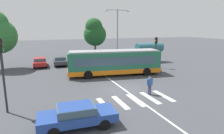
% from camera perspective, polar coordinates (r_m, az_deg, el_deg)
% --- Properties ---
extents(ground_plane, '(160.00, 160.00, 0.00)m').
position_cam_1_polar(ground_plane, '(18.25, 3.45, -6.70)').
color(ground_plane, '#424449').
extents(city_transit_bus, '(11.58, 4.16, 3.06)m').
position_cam_1_polar(city_transit_bus, '(23.30, 0.69, 1.40)').
color(city_transit_bus, black).
rests_on(city_transit_bus, ground_plane).
extents(pedestrian_crossing_street, '(0.58, 0.38, 1.72)m').
position_cam_1_polar(pedestrian_crossing_street, '(16.93, 11.22, -4.96)').
color(pedestrian_crossing_street, '#333856').
rests_on(pedestrian_crossing_street, ground_plane).
extents(foreground_sedan, '(4.58, 2.04, 1.35)m').
position_cam_1_polar(foreground_sedan, '(11.67, -10.38, -13.84)').
color(foreground_sedan, black).
rests_on(foreground_sedan, ground_plane).
extents(parked_car_red, '(1.87, 4.50, 1.35)m').
position_cam_1_polar(parked_car_red, '(30.53, -20.76, 1.54)').
color(parked_car_red, black).
rests_on(parked_car_red, ground_plane).
extents(parked_car_charcoal, '(2.03, 4.58, 1.35)m').
position_cam_1_polar(parked_car_charcoal, '(30.74, -15.26, 1.95)').
color(parked_car_charcoal, black).
rests_on(parked_car_charcoal, ground_plane).
extents(parked_car_black, '(2.07, 4.59, 1.35)m').
position_cam_1_polar(parked_car_black, '(31.42, -10.62, 2.37)').
color(parked_car_black, black).
rests_on(parked_car_black, ground_plane).
extents(parked_car_blue, '(2.09, 4.60, 1.35)m').
position_cam_1_polar(parked_car_blue, '(31.42, -5.41, 2.52)').
color(parked_car_blue, black).
rests_on(parked_car_blue, ground_plane).
extents(parked_car_teal, '(2.16, 4.63, 1.35)m').
position_cam_1_polar(parked_car_teal, '(32.57, -1.06, 2.90)').
color(parked_car_teal, black).
rests_on(parked_car_teal, ground_plane).
extents(parked_car_silver, '(2.22, 4.64, 1.35)m').
position_cam_1_polar(parked_car_silver, '(33.75, 3.11, 3.19)').
color(parked_car_silver, black).
rests_on(parked_car_silver, ground_plane).
extents(traffic_light_near_corner, '(0.33, 0.32, 5.10)m').
position_cam_1_polar(traffic_light_near_corner, '(14.46, -30.02, 0.71)').
color(traffic_light_near_corner, '#28282B').
rests_on(traffic_light_near_corner, ground_plane).
extents(traffic_light_far_corner, '(0.33, 0.32, 4.41)m').
position_cam_1_polar(traffic_light_far_corner, '(28.05, 12.96, 5.72)').
color(traffic_light_far_corner, '#28282B').
rests_on(traffic_light_far_corner, ground_plane).
extents(bus_stop_shelter, '(4.72, 1.54, 3.25)m').
position_cam_1_polar(bus_stop_shelter, '(32.66, 11.11, 5.63)').
color(bus_stop_shelter, '#28282B').
rests_on(bus_stop_shelter, ground_plane).
extents(twin_arm_street_lamp, '(4.06, 0.32, 8.42)m').
position_cam_1_polar(twin_arm_street_lamp, '(29.00, 1.62, 10.61)').
color(twin_arm_street_lamp, '#939399').
rests_on(twin_arm_street_lamp, ground_plane).
extents(background_tree_right, '(4.19, 4.19, 7.47)m').
position_cam_1_polar(background_tree_right, '(36.08, -5.21, 10.25)').
color(background_tree_right, brown).
rests_on(background_tree_right, ground_plane).
extents(crosswalk_painted_stripes, '(5.87, 2.86, 0.01)m').
position_cam_1_polar(crosswalk_painted_stripes, '(15.81, 7.06, -9.74)').
color(crosswalk_painted_stripes, silver).
rests_on(crosswalk_painted_stripes, ground_plane).
extents(lane_center_line, '(0.16, 24.00, 0.01)m').
position_cam_1_polar(lane_center_line, '(20.02, 1.20, -5.00)').
color(lane_center_line, silver).
rests_on(lane_center_line, ground_plane).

